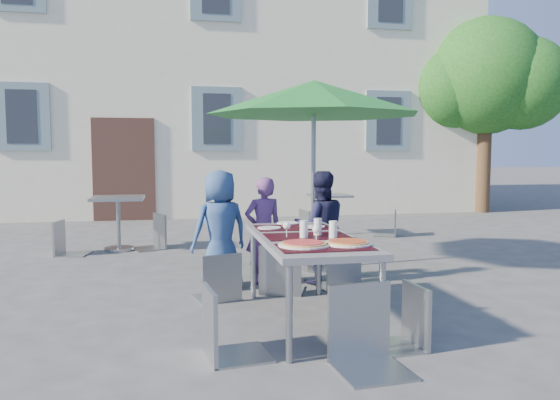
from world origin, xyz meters
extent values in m
plane|color=#434446|center=(0.00, 0.00, 0.00)|extent=(90.00, 90.00, 0.00)
cube|color=beige|center=(0.00, 11.50, 3.50)|extent=(13.00, 8.00, 7.00)
cube|color=#452A21|center=(-2.00, 7.47, 1.10)|extent=(1.30, 0.06, 2.20)
cube|color=slate|center=(-4.00, 7.47, 2.20)|extent=(1.10, 0.06, 1.40)
cube|color=#262B33|center=(-4.00, 7.45, 2.20)|extent=(0.60, 0.04, 1.10)
cube|color=slate|center=(0.00, 7.47, 2.20)|extent=(1.10, 0.06, 1.40)
cube|color=#262B33|center=(0.00, 7.45, 2.20)|extent=(0.60, 0.04, 1.10)
cube|color=slate|center=(4.00, 7.47, 2.20)|extent=(1.10, 0.06, 1.40)
cube|color=#262B33|center=(4.00, 7.45, 2.20)|extent=(0.60, 0.04, 1.10)
cylinder|color=#4D3521|center=(6.50, 7.50, 1.40)|extent=(0.36, 0.36, 2.80)
sphere|color=#144E14|center=(6.50, 7.50, 3.30)|extent=(2.80, 2.80, 2.80)
sphere|color=#144E14|center=(5.70, 7.80, 3.00)|extent=(2.00, 2.00, 2.00)
sphere|color=#144E14|center=(7.20, 7.10, 3.10)|extent=(2.20, 2.20, 2.20)
sphere|color=#144E14|center=(6.70, 8.10, 3.80)|extent=(1.80, 1.80, 1.80)
cube|color=#4F4F54|center=(0.15, -0.18, 0.72)|extent=(0.80, 1.85, 0.05)
cylinder|color=gray|center=(-0.19, -1.05, 0.35)|extent=(0.05, 0.05, 0.70)
cylinder|color=gray|center=(0.49, -1.05, 0.35)|extent=(0.05, 0.05, 0.70)
cylinder|color=gray|center=(-0.19, 0.68, 0.35)|extent=(0.05, 0.05, 0.70)
cylinder|color=gray|center=(0.49, 0.68, 0.35)|extent=(0.05, 0.05, 0.70)
cube|color=black|center=(0.15, -0.73, 0.75)|extent=(0.70, 0.42, 0.01)
cube|color=black|center=(0.15, -0.18, 0.75)|extent=(0.70, 0.42, 0.01)
cube|color=black|center=(0.15, 0.37, 0.75)|extent=(0.70, 0.42, 0.01)
cylinder|color=white|center=(0.00, -0.66, 0.76)|extent=(0.39, 0.39, 0.01)
cylinder|color=tan|center=(0.00, -0.66, 0.77)|extent=(0.35, 0.35, 0.01)
cylinder|color=#9D120F|center=(0.00, -0.66, 0.78)|extent=(0.31, 0.31, 0.01)
cylinder|color=white|center=(0.35, -0.67, 0.76)|extent=(0.37, 0.37, 0.01)
cylinder|color=tan|center=(0.35, -0.67, 0.77)|extent=(0.33, 0.33, 0.01)
cylinder|color=#98130A|center=(0.35, -0.67, 0.78)|extent=(0.28, 0.28, 0.01)
cylinder|color=silver|center=(0.10, -0.28, 0.82)|extent=(0.07, 0.07, 0.15)
cylinder|color=silver|center=(0.25, -0.15, 0.82)|extent=(0.07, 0.07, 0.15)
cylinder|color=silver|center=(0.33, -0.35, 0.82)|extent=(0.07, 0.07, 0.15)
cylinder|color=silver|center=(-0.04, -0.21, 0.75)|extent=(0.06, 0.06, 0.00)
cylinder|color=silver|center=(-0.04, -0.21, 0.79)|extent=(0.01, 0.01, 0.08)
sphere|color=silver|center=(-0.04, -0.21, 0.85)|extent=(0.06, 0.06, 0.06)
cylinder|color=silver|center=(0.15, -0.47, 0.75)|extent=(0.06, 0.06, 0.00)
cylinder|color=silver|center=(0.15, -0.47, 0.79)|extent=(0.01, 0.01, 0.08)
sphere|color=silver|center=(0.15, -0.47, 0.85)|extent=(0.06, 0.06, 0.06)
cylinder|color=white|center=(-0.09, 0.33, 0.76)|extent=(0.22, 0.22, 0.01)
cube|color=#A9ABB0|center=(0.05, 0.33, 0.76)|extent=(0.02, 0.18, 0.00)
cylinder|color=white|center=(0.34, 0.34, 0.76)|extent=(0.22, 0.22, 0.01)
cube|color=#A9ABB0|center=(0.48, 0.34, 0.76)|extent=(0.02, 0.18, 0.00)
cylinder|color=white|center=(0.16, 0.64, 0.76)|extent=(0.22, 0.22, 0.01)
cube|color=#A9ABB0|center=(0.30, 0.64, 0.76)|extent=(0.02, 0.18, 0.00)
imported|color=#2D497D|center=(-0.48, 1.16, 0.64)|extent=(0.72, 0.58, 1.28)
imported|color=#653A77|center=(0.01, 1.28, 0.60)|extent=(0.48, 0.37, 1.19)
imported|color=#1A1B3A|center=(0.64, 1.17, 0.63)|extent=(0.62, 0.37, 1.26)
cube|color=gray|center=(-0.56, 0.75, 0.43)|extent=(0.49, 0.49, 0.03)
cube|color=gray|center=(-0.51, 0.57, 0.67)|extent=(0.40, 0.13, 0.48)
cylinder|color=gray|center=(-0.44, 0.96, 0.21)|extent=(0.02, 0.02, 0.42)
cylinder|color=gray|center=(-0.77, 0.88, 0.21)|extent=(0.02, 0.02, 0.42)
cylinder|color=gray|center=(-0.35, 0.63, 0.21)|extent=(0.02, 0.02, 0.42)
cylinder|color=gray|center=(-0.68, 0.55, 0.21)|extent=(0.02, 0.02, 0.42)
cube|color=gray|center=(0.15, 0.89, 0.47)|extent=(0.56, 0.56, 0.03)
cube|color=gray|center=(0.08, 0.70, 0.73)|extent=(0.42, 0.17, 0.52)
cylinder|color=gray|center=(0.39, 1.01, 0.23)|extent=(0.02, 0.02, 0.46)
cylinder|color=gray|center=(0.04, 1.13, 0.23)|extent=(0.02, 0.02, 0.46)
cylinder|color=gray|center=(0.27, 0.66, 0.23)|extent=(0.02, 0.02, 0.46)
cylinder|color=gray|center=(-0.09, 0.78, 0.23)|extent=(0.02, 0.02, 0.46)
cube|color=gray|center=(0.77, 0.93, 0.41)|extent=(0.41, 0.41, 0.03)
cube|color=gray|center=(0.78, 0.75, 0.64)|extent=(0.39, 0.06, 0.46)
cylinder|color=gray|center=(0.92, 1.11, 0.20)|extent=(0.02, 0.02, 0.40)
cylinder|color=gray|center=(0.59, 1.09, 0.20)|extent=(0.02, 0.02, 0.40)
cylinder|color=gray|center=(0.95, 0.78, 0.20)|extent=(0.02, 0.02, 0.40)
cylinder|color=gray|center=(0.62, 0.76, 0.20)|extent=(0.02, 0.02, 0.40)
cube|color=#93989F|center=(-0.53, -0.86, 0.46)|extent=(0.48, 0.48, 0.03)
cube|color=#93989F|center=(-0.73, -0.89, 0.72)|extent=(0.09, 0.43, 0.51)
cylinder|color=#93989F|center=(-0.32, -1.02, 0.23)|extent=(0.02, 0.02, 0.45)
cylinder|color=#93989F|center=(-0.37, -0.65, 0.23)|extent=(0.02, 0.02, 0.45)
cylinder|color=#93989F|center=(-0.69, -1.07, 0.23)|extent=(0.02, 0.02, 0.45)
cylinder|color=#93989F|center=(-0.73, -0.70, 0.23)|extent=(0.02, 0.02, 0.45)
cube|color=gray|center=(0.64, -0.91, 0.42)|extent=(0.42, 0.42, 0.03)
cube|color=gray|center=(0.82, -0.90, 0.66)|extent=(0.06, 0.39, 0.47)
cylinder|color=gray|center=(0.46, -0.76, 0.21)|extent=(0.02, 0.02, 0.41)
cylinder|color=gray|center=(0.48, -1.10, 0.21)|extent=(0.02, 0.02, 0.41)
cylinder|color=gray|center=(0.79, -0.73, 0.21)|extent=(0.02, 0.02, 0.41)
cylinder|color=gray|center=(0.82, -1.07, 0.21)|extent=(0.02, 0.02, 0.41)
cube|color=gray|center=(0.32, -1.32, 0.50)|extent=(0.50, 0.50, 0.03)
cube|color=gray|center=(0.30, -1.09, 0.78)|extent=(0.47, 0.07, 0.55)
cylinder|color=gray|center=(0.14, -1.53, 0.24)|extent=(0.02, 0.02, 0.49)
cylinder|color=gray|center=(0.54, -1.50, 0.24)|extent=(0.02, 0.02, 0.49)
cylinder|color=gray|center=(0.10, -1.13, 0.24)|extent=(0.02, 0.02, 0.49)
cylinder|color=gray|center=(0.50, -1.10, 0.24)|extent=(0.02, 0.02, 0.49)
cylinder|color=#A9ABB0|center=(0.75, 1.92, 0.05)|extent=(0.50, 0.50, 0.09)
cylinder|color=gray|center=(0.75, 1.92, 1.09)|extent=(0.06, 0.06, 2.18)
cone|color=#197427|center=(0.75, 1.92, 2.14)|extent=(2.67, 2.67, 0.43)
cylinder|color=#A9ABB0|center=(-1.78, 3.75, 0.02)|extent=(0.44, 0.44, 0.04)
cylinder|color=gray|center=(-1.78, 3.75, 0.38)|extent=(0.06, 0.06, 0.75)
cube|color=gray|center=(-1.78, 3.75, 0.79)|extent=(0.75, 0.75, 0.04)
cube|color=gray|center=(-2.39, 3.48, 0.44)|extent=(0.48, 0.48, 0.03)
cube|color=gray|center=(-2.58, 3.52, 0.69)|extent=(0.10, 0.41, 0.49)
cylinder|color=gray|center=(-2.25, 3.28, 0.22)|extent=(0.02, 0.02, 0.43)
cylinder|color=gray|center=(-2.18, 3.63, 0.22)|extent=(0.02, 0.02, 0.43)
cylinder|color=gray|center=(-2.60, 3.34, 0.22)|extent=(0.02, 0.02, 0.43)
cylinder|color=gray|center=(-2.53, 3.69, 0.22)|extent=(0.02, 0.02, 0.43)
cube|color=gray|center=(-1.37, 3.77, 0.47)|extent=(0.58, 0.58, 0.03)
cube|color=gray|center=(-1.18, 3.86, 0.73)|extent=(0.21, 0.41, 0.52)
cylinder|color=gray|center=(-1.62, 3.86, 0.23)|extent=(0.02, 0.02, 0.46)
cylinder|color=gray|center=(-1.46, 3.52, 0.23)|extent=(0.02, 0.02, 0.46)
cylinder|color=gray|center=(-1.28, 4.02, 0.23)|extent=(0.02, 0.02, 0.46)
cylinder|color=gray|center=(-1.12, 3.67, 0.23)|extent=(0.02, 0.02, 0.46)
cylinder|color=#A9ABB0|center=(1.74, 4.58, 0.02)|extent=(0.44, 0.44, 0.04)
cylinder|color=gray|center=(1.74, 4.58, 0.34)|extent=(0.06, 0.06, 0.68)
cube|color=gray|center=(1.74, 4.58, 0.71)|extent=(0.68, 0.68, 0.04)
cube|color=#94999F|center=(1.39, 4.23, 0.45)|extent=(0.49, 0.49, 0.03)
cube|color=#94999F|center=(1.20, 4.19, 0.70)|extent=(0.11, 0.42, 0.50)
cylinder|color=#94999F|center=(1.60, 4.09, 0.22)|extent=(0.02, 0.02, 0.44)
cylinder|color=#94999F|center=(1.54, 4.44, 0.22)|extent=(0.02, 0.02, 0.44)
cylinder|color=#94999F|center=(1.25, 4.02, 0.22)|extent=(0.02, 0.02, 0.44)
cylinder|color=#94999F|center=(1.19, 4.38, 0.22)|extent=(0.02, 0.02, 0.44)
cube|color=gray|center=(2.68, 4.32, 0.41)|extent=(0.51, 0.51, 0.03)
cube|color=gray|center=(2.85, 4.25, 0.64)|extent=(0.18, 0.36, 0.46)
cylinder|color=gray|center=(2.59, 4.54, 0.20)|extent=(0.02, 0.02, 0.40)
cylinder|color=gray|center=(2.46, 4.23, 0.20)|extent=(0.02, 0.02, 0.40)
cylinder|color=gray|center=(2.89, 4.40, 0.20)|extent=(0.02, 0.02, 0.40)
cylinder|color=gray|center=(2.76, 4.10, 0.20)|extent=(0.02, 0.02, 0.40)
camera|label=1|loc=(-0.97, -4.67, 1.47)|focal=35.00mm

